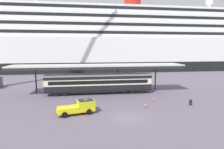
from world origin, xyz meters
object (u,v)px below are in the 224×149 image
(service_truck, at_px, (79,107))
(traffic_cone_near, at_px, (154,99))
(traffic_cone_mid, at_px, (145,105))
(cruise_ship, at_px, (128,42))
(quay_bollard, at_px, (191,102))
(train_carriage, at_px, (99,83))

(service_truck, height_order, traffic_cone_near, service_truck)
(traffic_cone_near, xyz_separation_m, traffic_cone_mid, (-2.54, -3.07, 0.02))
(cruise_ship, bearing_deg, traffic_cone_near, -97.56)
(traffic_cone_near, bearing_deg, traffic_cone_mid, -129.64)
(traffic_cone_near, height_order, quay_bollard, quay_bollard)
(train_carriage, distance_m, traffic_cone_mid, 12.17)
(train_carriage, relative_size, quay_bollard, 22.17)
(service_truck, distance_m, traffic_cone_near, 13.43)
(train_carriage, xyz_separation_m, traffic_cone_near, (9.08, -7.01, -1.95))
(quay_bollard, bearing_deg, train_carriage, 145.45)
(train_carriage, height_order, traffic_cone_mid, train_carriage)
(service_truck, relative_size, traffic_cone_mid, 7.32)
(cruise_ship, height_order, traffic_cone_near, cruise_ship)
(service_truck, xyz_separation_m, traffic_cone_near, (12.70, 4.31, -0.64))
(train_carriage, bearing_deg, quay_bollard, -34.55)
(train_carriage, height_order, quay_bollard, train_carriage)
(cruise_ship, distance_m, traffic_cone_near, 52.08)
(train_carriage, distance_m, traffic_cone_near, 11.63)
(cruise_ship, distance_m, quay_bollard, 54.39)
(service_truck, bearing_deg, train_carriage, 72.24)
(cruise_ship, xyz_separation_m, quay_bollard, (-1.48, -53.11, -11.61))
(traffic_cone_mid, bearing_deg, train_carriage, 122.94)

